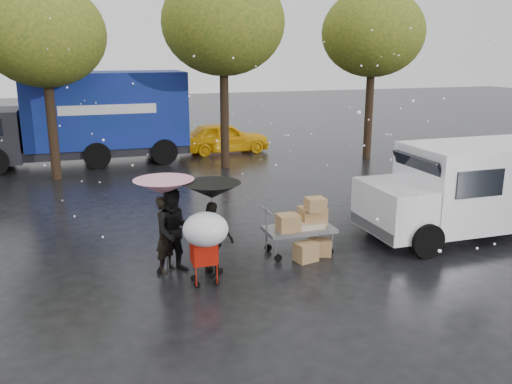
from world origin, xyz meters
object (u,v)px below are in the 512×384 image
object	(u,v)px
person_pink	(166,234)
vendor_cart	(303,221)
white_van	(471,188)
yellow_taxi	(224,137)
person_black	(213,239)
shopping_cart	(205,233)
blue_truck	(85,118)

from	to	relation	value
person_pink	vendor_cart	size ratio (longest dim) A/B	1.02
white_van	yellow_taxi	distance (m)	12.51
person_black	yellow_taxi	distance (m)	13.10
person_pink	vendor_cart	bearing A→B (deg)	-44.83
shopping_cart	white_van	distance (m)	6.70
blue_truck	person_black	bearing A→B (deg)	-79.99
person_black	white_van	size ratio (longest dim) A/B	0.30
white_van	person_pink	bearing A→B (deg)	179.62
yellow_taxi	white_van	bearing A→B (deg)	-168.55
person_black	blue_truck	world-z (taller)	blue_truck
vendor_cart	white_van	xyz separation A→B (m)	(4.23, -0.10, 0.43)
person_black	blue_truck	bearing A→B (deg)	-40.87
person_pink	white_van	size ratio (longest dim) A/B	0.32
person_pink	blue_truck	distance (m)	11.68
person_pink	person_black	size ratio (longest dim) A/B	1.04
vendor_cart	yellow_taxi	xyz separation A→B (m)	(1.40, 12.08, -0.07)
blue_truck	yellow_taxi	distance (m)	5.80
vendor_cart	white_van	bearing A→B (deg)	-1.38
person_pink	yellow_taxi	xyz separation A→B (m)	(4.37, 12.13, -0.11)
shopping_cart	yellow_taxi	bearing A→B (deg)	73.88
white_van	blue_truck	world-z (taller)	blue_truck
vendor_cart	blue_truck	world-z (taller)	blue_truck
person_black	vendor_cart	distance (m)	2.20
person_pink	person_black	world-z (taller)	person_pink
shopping_cart	white_van	xyz separation A→B (m)	(6.63, 0.97, 0.10)
person_pink	vendor_cart	distance (m)	2.97
person_black	shopping_cart	xyz separation A→B (m)	(-0.26, -0.54, 0.32)
vendor_cart	yellow_taxi	bearing A→B (deg)	83.37
person_pink	shopping_cart	bearing A→B (deg)	-106.41
person_pink	vendor_cart	xyz separation A→B (m)	(2.97, 0.05, -0.05)
person_black	yellow_taxi	bearing A→B (deg)	-66.55
white_van	shopping_cart	bearing A→B (deg)	-171.69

